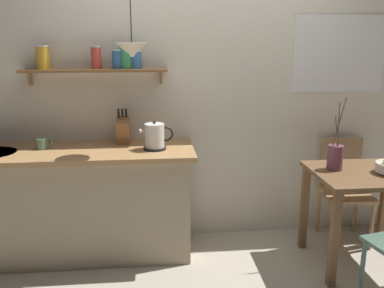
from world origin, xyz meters
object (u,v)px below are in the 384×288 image
dining_chair_far (344,184)px  twig_vase (335,157)px  dining_table (365,190)px  pendant_lamp (132,49)px  coffee_mug_by_sink (42,143)px  electric_kettle (155,137)px  knife_block (123,130)px

dining_chair_far → twig_vase: twig_vase is taller
dining_table → twig_vase: size_ratio=1.44×
dining_table → pendant_lamp: 2.06m
coffee_mug_by_sink → electric_kettle: bearing=-6.5°
knife_block → pendant_lamp: 0.73m
dining_table → pendant_lamp: pendant_lamp is taller
knife_block → pendant_lamp: bearing=-71.0°
dining_table → electric_kettle: bearing=169.5°
twig_vase → dining_table: bearing=-20.3°
dining_chair_far → knife_block: bearing=178.5°
dining_table → twig_vase: bearing=159.7°
electric_kettle → pendant_lamp: bearing=-145.5°
dining_table → knife_block: 1.97m
pendant_lamp → electric_kettle: bearing=34.5°
dining_chair_far → twig_vase: bearing=-127.1°
knife_block → pendant_lamp: size_ratio=0.46×
knife_block → coffee_mug_by_sink: (-0.63, -0.11, -0.07)m
dining_table → knife_block: (-1.87, 0.51, 0.41)m
dining_table → twig_vase: twig_vase is taller
pendant_lamp → dining_table: bearing=-6.3°
dining_chair_far → coffee_mug_by_sink: size_ratio=7.00×
electric_kettle → pendant_lamp: size_ratio=0.40×
coffee_mug_by_sink → pendant_lamp: bearing=-15.5°
twig_vase → electric_kettle: 1.41m
pendant_lamp → coffee_mug_by_sink: bearing=164.5°
dining_chair_far → twig_vase: (-0.28, -0.37, 0.37)m
coffee_mug_by_sink → twig_vase: bearing=-7.9°
twig_vase → knife_block: (-1.64, 0.42, 0.16)m
dining_table → electric_kettle: (-1.61, 0.30, 0.39)m
twig_vase → coffee_mug_by_sink: 2.29m
dining_table → coffee_mug_by_sink: 2.55m
knife_block → coffee_mug_by_sink: knife_block is taller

